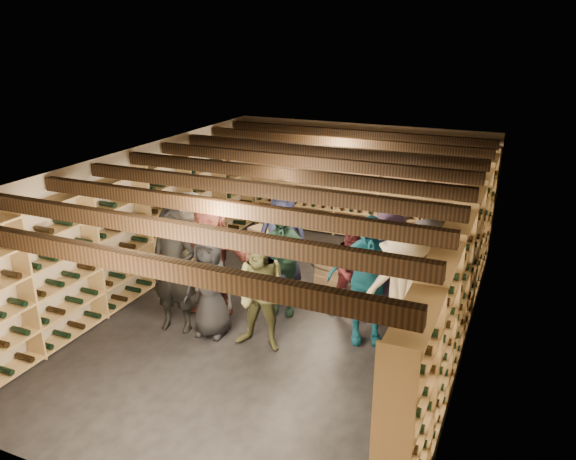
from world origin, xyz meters
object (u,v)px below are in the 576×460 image
(person_12, at_px, (425,281))
(person_9, at_px, (191,243))
(person_1, at_px, (174,271))
(person_8, at_px, (354,269))
(person_0, at_px, (210,286))
(person_3, at_px, (402,294))
(crate_stack_left, at_px, (264,251))
(person_4, at_px, (367,279))
(person_5, at_px, (211,258))
(person_7, at_px, (400,257))
(person_2, at_px, (262,293))
(person_6, at_px, (282,238))
(crate_stack_right, at_px, (331,271))
(person_10, at_px, (282,261))
(crate_loose, at_px, (358,253))
(person_11, at_px, (386,269))

(person_12, bearing_deg, person_9, 157.98)
(person_1, xyz_separation_m, person_8, (2.25, 1.50, -0.17))
(person_0, bearing_deg, person_3, 6.36)
(crate_stack_left, xyz_separation_m, person_4, (2.36, -1.54, 0.52))
(person_5, xyz_separation_m, person_7, (2.68, 1.18, 0.01))
(person_2, xyz_separation_m, person_7, (1.46, 1.86, 0.07))
(person_6, distance_m, person_8, 1.52)
(person_4, bearing_deg, crate_stack_right, 102.79)
(crate_stack_right, distance_m, person_4, 1.99)
(person_10, bearing_deg, crate_stack_right, 58.32)
(person_12, bearing_deg, crate_stack_right, 124.99)
(person_1, xyz_separation_m, person_12, (3.38, 1.18, -0.03))
(crate_loose, height_order, person_5, person_5)
(person_6, xyz_separation_m, person_9, (-1.33, -0.78, -0.01))
(person_11, bearing_deg, person_5, -147.33)
(crate_stack_left, bearing_deg, person_0, -83.41)
(person_3, bearing_deg, crate_loose, 107.51)
(person_1, xyz_separation_m, person_11, (2.79, 1.36, -0.03))
(crate_loose, distance_m, person_9, 3.41)
(crate_stack_right, xyz_separation_m, person_6, (-0.77, -0.37, 0.63))
(person_12, bearing_deg, crate_stack_left, 137.57)
(crate_loose, distance_m, person_6, 2.09)
(person_0, xyz_separation_m, person_5, (-0.36, 0.64, 0.13))
(person_3, bearing_deg, crate_stack_left, 140.82)
(person_4, relative_size, person_8, 1.23)
(crate_stack_left, bearing_deg, person_12, -20.89)
(person_4, distance_m, person_12, 0.82)
(person_2, bearing_deg, person_4, 29.23)
(person_6, height_order, person_12, person_12)
(person_4, distance_m, person_10, 1.47)
(crate_loose, xyz_separation_m, person_5, (-1.48, -3.01, 0.82))
(person_2, distance_m, person_11, 1.91)
(person_3, bearing_deg, person_8, 129.24)
(person_5, bearing_deg, crate_stack_left, 70.68)
(person_10, bearing_deg, person_7, 10.81)
(crate_loose, relative_size, person_6, 0.28)
(person_10, bearing_deg, person_6, 99.43)
(person_1, xyz_separation_m, person_9, (-0.51, 1.21, -0.07))
(crate_loose, bearing_deg, crate_stack_right, -92.63)
(person_7, xyz_separation_m, person_11, (-0.08, -0.54, 0.00))
(person_1, xyz_separation_m, person_7, (2.86, 1.90, -0.03))
(person_2, xyz_separation_m, person_11, (1.39, 1.32, 0.07))
(person_4, height_order, person_10, person_4)
(crate_stack_left, distance_m, person_1, 2.44)
(person_8, distance_m, person_9, 2.78)
(person_7, bearing_deg, person_12, -29.55)
(crate_stack_left, distance_m, crate_loose, 1.97)
(crate_stack_left, xyz_separation_m, person_1, (-0.28, -2.37, 0.52))
(person_7, distance_m, person_11, 0.55)
(crate_stack_right, relative_size, person_9, 0.33)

